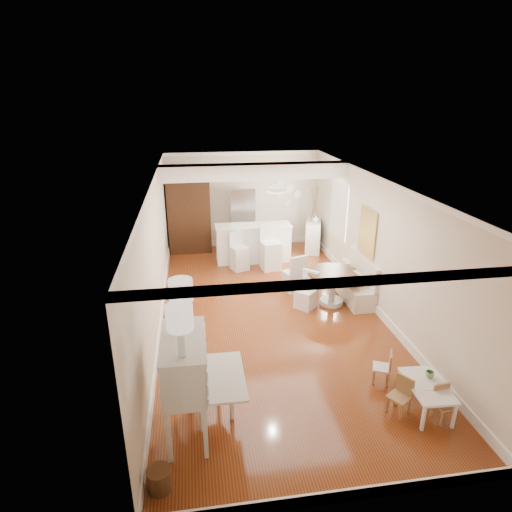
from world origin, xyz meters
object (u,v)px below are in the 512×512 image
object	(u,v)px
kids_chair_b	(382,367)
dining_table	(332,288)
bar_stool_left	(239,251)
pantry_cabinet	(189,213)
gustavian_armchair	(210,386)
sideboard	(313,236)
secretary_bureau	(186,386)
bar_stool_right	(271,248)
breakfast_counter	(253,243)
wicker_basket	(159,479)
kids_chair_c	(445,404)
fridge	(255,219)
slip_chair_near	(306,290)
kids_chair_a	(399,396)
slip_chair_far	(294,272)
kids_table	(425,397)

from	to	relation	value
kids_chair_b	dining_table	xyz separation A→B (m)	(0.08, 2.76, 0.09)
kids_chair_b	bar_stool_left	size ratio (longest dim) A/B	0.56
dining_table	pantry_cabinet	size ratio (longest dim) A/B	0.48
gustavian_armchair	sideboard	distance (m)	7.30
gustavian_armchair	secretary_bureau	bearing A→B (deg)	106.73
bar_stool_right	sideboard	bearing A→B (deg)	30.44
breakfast_counter	wicker_basket	bearing A→B (deg)	-106.79
kids_chair_c	sideboard	size ratio (longest dim) A/B	0.58
dining_table	fridge	size ratio (longest dim) A/B	0.61
secretary_bureau	kids_chair_b	bearing A→B (deg)	11.60
gustavian_armchair	bar_stool_right	distance (m)	5.61
secretary_bureau	gustavian_armchair	xyz separation A→B (m)	(0.31, 0.25, -0.21)
secretary_bureau	bar_stool_right	size ratio (longest dim) A/B	1.22
secretary_bureau	slip_chair_near	world-z (taller)	secretary_bureau
kids_chair_a	breakfast_counter	distance (m)	6.43
kids_chair_c	slip_chair_near	bearing A→B (deg)	100.11
dining_table	slip_chair_far	distance (m)	1.06
kids_table	breakfast_counter	size ratio (longest dim) A/B	0.43
wicker_basket	dining_table	bearing A→B (deg)	50.84
sideboard	kids_chair_a	bearing A→B (deg)	-78.22
breakfast_counter	sideboard	size ratio (longest dim) A/B	2.21
gustavian_armchair	pantry_cabinet	xyz separation A→B (m)	(-0.21, 7.03, 0.64)
dining_table	breakfast_counter	distance (m)	3.13
kids_chair_c	sideboard	bearing A→B (deg)	83.42
wicker_basket	pantry_cabinet	world-z (taller)	pantry_cabinet
bar_stool_left	fridge	xyz separation A→B (m)	(0.65, 1.61, 0.40)
kids_table	kids_chair_b	size ratio (longest dim) A/B	1.56
breakfast_counter	kids_chair_c	bearing A→B (deg)	-74.89
secretary_bureau	bar_stool_right	xyz separation A→B (m)	(2.17, 5.54, -0.13)
wicker_basket	slip_chair_near	world-z (taller)	slip_chair_near
gustavian_armchair	dining_table	distance (m)	4.20
pantry_cabinet	wicker_basket	bearing A→B (deg)	-93.09
fridge	breakfast_counter	bearing A→B (deg)	-100.78
breakfast_counter	dining_table	bearing A→B (deg)	-64.87
slip_chair_near	pantry_cabinet	bearing A→B (deg)	167.95
secretary_bureau	sideboard	world-z (taller)	secretary_bureau
kids_table	bar_stool_right	world-z (taller)	bar_stool_right
sideboard	wicker_basket	bearing A→B (deg)	-100.37
secretary_bureau	sideboard	bearing A→B (deg)	62.11
secretary_bureau	fridge	xyz separation A→B (m)	(2.00, 7.25, 0.18)
secretary_bureau	slip_chair_near	xyz separation A→B (m)	(2.52, 3.28, -0.32)
wicker_basket	kids_table	distance (m)	3.84
kids_chair_a	pantry_cabinet	xyz separation A→B (m)	(-2.90, 7.39, 0.86)
wicker_basket	kids_table	size ratio (longest dim) A/B	0.32
bar_stool_right	sideboard	xyz separation A→B (m)	(1.48, 1.20, -0.15)
kids_table	fridge	xyz separation A→B (m)	(-1.41, 7.35, 0.68)
secretary_bureau	bar_stool_left	world-z (taller)	secretary_bureau
kids_chair_a	fridge	size ratio (longest dim) A/B	0.32
gustavian_armchair	kids_chair_a	xyz separation A→B (m)	(2.68, -0.36, -0.22)
kids_table	kids_chair_a	size ratio (longest dim) A/B	1.52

